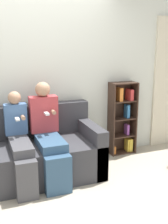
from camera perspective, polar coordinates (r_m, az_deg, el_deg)
name	(u,v)px	position (r m, az deg, el deg)	size (l,w,h in m)	color
ground_plane	(50,195)	(3.55, -6.89, -16.37)	(14.00, 14.00, 0.00)	#B2A893
back_wall	(29,79)	(4.11, -11.03, 6.60)	(10.00, 0.06, 2.55)	silver
couch	(32,155)	(3.87, -10.53, -8.54)	(1.81, 0.91, 0.93)	#38383D
adult_seated	(48,132)	(3.69, -7.24, -4.01)	(0.38, 0.84, 1.28)	#335170
child_seated	(20,141)	(3.61, -12.87, -5.77)	(0.29, 0.84, 1.17)	#47474C
bookshelf	(122,119)	(4.61, 7.78, -1.32)	(0.43, 0.24, 1.17)	#3D281E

